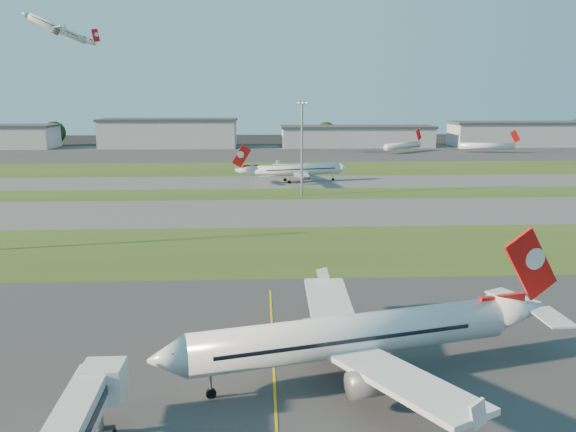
{
  "coord_description": "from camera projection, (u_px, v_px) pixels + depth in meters",
  "views": [
    {
      "loc": [
        4.01,
        -46.41,
        27.56
      ],
      "look_at": [
        8.4,
        48.23,
        7.0
      ],
      "focal_mm": 35.0,
      "sensor_mm": 36.0,
      "label": 1
    }
  ],
  "objects": [
    {
      "name": "mini_jet_near",
      "position": [
        403.0,
        146.0,
        271.98
      ],
      "size": [
        23.0,
        19.74,
        9.48
      ],
      "rotation": [
        0.0,
        0.0,
        0.7
      ],
      "color": "silver",
      "rests_on": "ground"
    },
    {
      "name": "taxiway_a",
      "position": [
        246.0,
        212.0,
        133.94
      ],
      "size": [
        300.0,
        32.0,
        0.01
      ],
      "primitive_type": "cube",
      "color": "#515154",
      "rests_on": "ground"
    },
    {
      "name": "ground",
      "position": [
        220.0,
        404.0,
        50.97
      ],
      "size": [
        700.0,
        700.0,
        0.0
      ],
      "primitive_type": "plane",
      "color": "black",
      "rests_on": "ground"
    },
    {
      "name": "apron_far",
      "position": [
        254.0,
        153.0,
        270.61
      ],
      "size": [
        400.0,
        80.0,
        0.01
      ],
      "primitive_type": "cube",
      "color": "#333335",
      "rests_on": "ground"
    },
    {
      "name": "airliner_taxiing",
      "position": [
        296.0,
        170.0,
        179.4
      ],
      "size": [
        34.81,
        29.2,
        11.02
      ],
      "rotation": [
        0.0,
        0.0,
        3.37
      ],
      "color": "silver",
      "rests_on": "ground"
    },
    {
      "name": "tree_east",
      "position": [
        459.0,
        133.0,
        315.51
      ],
      "size": [
        10.45,
        10.45,
        11.4
      ],
      "color": "black",
      "rests_on": "ground"
    },
    {
      "name": "grass_strip_b",
      "position": [
        248.0,
        194.0,
        158.35
      ],
      "size": [
        300.0,
        18.0,
        0.01
      ],
      "primitive_type": "cube",
      "color": "#334818",
      "rests_on": "ground"
    },
    {
      "name": "yellow_line",
      "position": [
        275.0,
        403.0,
        51.19
      ],
      "size": [
        0.25,
        60.0,
        0.02
      ],
      "primitive_type": "cube",
      "color": "gold",
      "rests_on": "ground"
    },
    {
      "name": "hangar_east",
      "position": [
        357.0,
        136.0,
        301.19
      ],
      "size": [
        81.6,
        23.0,
        11.2
      ],
      "color": "#93959A",
      "rests_on": "ground"
    },
    {
      "name": "apron_near",
      "position": [
        220.0,
        404.0,
        50.97
      ],
      "size": [
        300.0,
        70.0,
        0.01
      ],
      "primitive_type": "cube",
      "color": "#333335",
      "rests_on": "ground"
    },
    {
      "name": "tree_west",
      "position": [
        54.0,
        132.0,
        308.04
      ],
      "size": [
        12.1,
        12.1,
        13.2
      ],
      "color": "black",
      "rests_on": "ground"
    },
    {
      "name": "airliner_parked",
      "position": [
        355.0,
        336.0,
        55.04
      ],
      "size": [
        39.26,
        32.91,
        12.46
      ],
      "rotation": [
        0.0,
        0.0,
        0.24
      ],
      "color": "silver",
      "rests_on": "ground"
    },
    {
      "name": "airliner_departing",
      "position": [
        58.0,
        29.0,
        231.51
      ],
      "size": [
        27.12,
        23.01,
        8.92
      ],
      "rotation": [
        0.0,
        0.0,
        0.38
      ],
      "color": "silver"
    },
    {
      "name": "taxiway_b",
      "position": [
        250.0,
        182.0,
        179.82
      ],
      "size": [
        300.0,
        26.0,
        0.01
      ],
      "primitive_type": "cube",
      "color": "#515154",
      "rests_on": "ground"
    },
    {
      "name": "grass_strip_c",
      "position": [
        252.0,
        169.0,
        212.04
      ],
      "size": [
        300.0,
        40.0,
        0.01
      ],
      "primitive_type": "cube",
      "color": "#334818",
      "rests_on": "ground"
    },
    {
      "name": "light_mast_centre",
      "position": [
        302.0,
        142.0,
        153.93
      ],
      "size": [
        3.2,
        0.7,
        25.8
      ],
      "color": "gray",
      "rests_on": "ground"
    },
    {
      "name": "grass_strip_a",
      "position": [
        241.0,
        250.0,
        101.73
      ],
      "size": [
        300.0,
        34.0,
        0.01
      ],
      "primitive_type": "cube",
      "color": "#334818",
      "rests_on": "ground"
    },
    {
      "name": "tree_mid_east",
      "position": [
        326.0,
        132.0,
        313.93
      ],
      "size": [
        11.55,
        11.55,
        12.6
      ],
      "color": "black",
      "rests_on": "ground"
    },
    {
      "name": "hangar_west",
      "position": [
        169.0,
        133.0,
        296.24
      ],
      "size": [
        71.4,
        23.0,
        15.2
      ],
      "color": "#93959A",
      "rests_on": "ground"
    },
    {
      "name": "mini_jet_far",
      "position": [
        487.0,
        146.0,
        270.34
      ],
      "size": [
        28.54,
        6.92,
        9.48
      ],
      "rotation": [
        0.0,
        0.0,
        -0.14
      ],
      "color": "silver",
      "rests_on": "ground"
    },
    {
      "name": "tree_mid_west",
      "position": [
        218.0,
        135.0,
        308.49
      ],
      "size": [
        9.9,
        9.9,
        10.8
      ],
      "color": "black",
      "rests_on": "ground"
    },
    {
      "name": "hangar_far_east",
      "position": [
        539.0,
        134.0,
        305.51
      ],
      "size": [
        96.9,
        23.0,
        13.2
      ],
      "color": "#93959A",
      "rests_on": "ground"
    }
  ]
}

